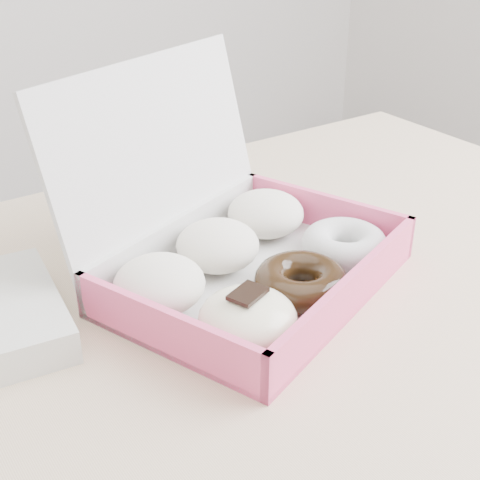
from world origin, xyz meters
TOP-DOWN VIEW (x-y plane):
  - table at (0.00, 0.00)m, footprint 1.20×0.80m
  - donut_box at (-0.01, 0.02)m, footprint 0.42×0.40m

SIDE VIEW (x-z plane):
  - table at x=0.00m, z-range 0.30..1.05m
  - donut_box at x=-0.01m, z-range 0.67..0.91m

